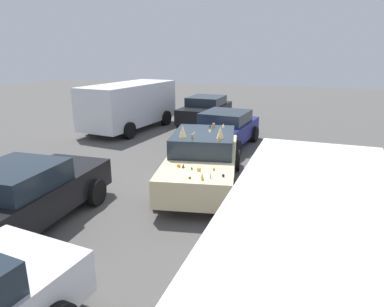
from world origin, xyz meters
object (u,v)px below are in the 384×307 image
(art_car_decorated, at_px, (203,159))
(parked_sedan_behind_left, at_px, (22,196))
(parked_sedan_far_left, at_px, (206,110))
(parked_van_far_right, at_px, (130,104))
(parked_sedan_row_back_far, at_px, (224,129))
(parked_van_behind_right, at_px, (313,260))

(art_car_decorated, distance_m, parked_sedan_behind_left, 4.52)
(parked_sedan_behind_left, bearing_deg, parked_sedan_far_left, -5.07)
(parked_van_far_right, bearing_deg, parked_sedan_row_back_far, -100.98)
(art_car_decorated, height_order, parked_van_far_right, parked_van_far_right)
(parked_van_behind_right, bearing_deg, art_car_decorated, 32.55)
(parked_sedan_far_left, bearing_deg, art_car_decorated, 18.12)
(parked_van_behind_right, height_order, parked_sedan_behind_left, parked_van_behind_right)
(parked_sedan_row_back_far, xyz_separation_m, parked_sedan_behind_left, (-7.67, 2.35, -0.00))
(parked_van_behind_right, bearing_deg, parked_sedan_row_back_far, 21.21)
(parked_sedan_far_left, distance_m, parked_sedan_behind_left, 11.48)
(art_car_decorated, height_order, parked_sedan_row_back_far, art_car_decorated)
(parked_van_far_right, relative_size, parked_sedan_behind_left, 1.25)
(art_car_decorated, distance_m, parked_van_behind_right, 5.43)
(art_car_decorated, relative_size, parked_van_far_right, 0.87)
(art_car_decorated, relative_size, parked_sedan_row_back_far, 1.14)
(parked_sedan_row_back_far, bearing_deg, parked_van_far_right, -102.07)
(parked_sedan_row_back_far, bearing_deg, art_car_decorated, 11.10)
(parked_van_behind_right, distance_m, parked_sedan_behind_left, 5.85)
(parked_van_behind_right, bearing_deg, parked_van_far_right, 39.32)
(art_car_decorated, relative_size, parked_sedan_behind_left, 1.09)
(art_car_decorated, xyz_separation_m, parked_sedan_far_left, (7.95, 2.44, -0.02))
(parked_sedan_far_left, relative_size, parked_sedan_behind_left, 0.90)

